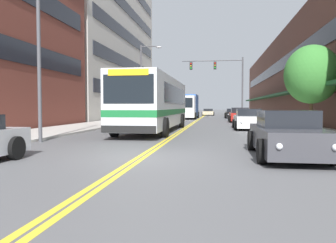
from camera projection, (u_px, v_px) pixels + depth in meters
ground_plane at (202, 117)px, 46.45m from camera, size 240.00×240.00×0.00m
sidewalk_left at (150, 117)px, 47.57m from camera, size 3.95×106.00×0.12m
sidewalk_right at (256, 117)px, 45.32m from camera, size 3.95×106.00×0.12m
centre_line at (202, 117)px, 46.45m from camera, size 0.34×106.00×0.01m
office_tower_left at (89, 14)px, 45.66m from camera, size 12.08×29.89×29.06m
storefront_row_right at (303, 79)px, 44.15m from camera, size 9.10×68.00×10.49m
city_bus at (156, 102)px, 20.60m from camera, size 2.89×12.55×3.23m
car_charcoal_parked_left_near at (152, 116)px, 32.92m from camera, size 2.02×4.23×1.21m
car_slate_blue_parked_left_mid at (162, 114)px, 39.69m from camera, size 2.21×4.18×1.37m
car_dark_grey_parked_right_foreground at (287, 135)px, 9.96m from camera, size 2.06×4.61×1.42m
car_red_parked_right_mid at (240, 115)px, 32.60m from camera, size 2.15×4.71×1.43m
car_white_parked_right_far at (249, 120)px, 22.29m from camera, size 2.07×4.69×1.38m
car_black_parked_right_end at (233, 114)px, 43.59m from camera, size 2.19×4.44×1.26m
car_beige_moving_lead at (208, 112)px, 57.20m from camera, size 2.11×4.14×1.15m
box_truck at (187, 106)px, 41.54m from camera, size 2.83×7.67×3.06m
traffic_signal_mast at (222, 75)px, 39.89m from camera, size 7.44×0.38×7.50m
street_lamp_left_near at (43, 15)px, 13.85m from camera, size 2.07×0.28×9.33m
street_lamp_left_far at (144, 76)px, 32.49m from camera, size 2.16×0.28×7.62m
street_tree_right_mid at (312, 75)px, 20.94m from camera, size 3.41×3.41×5.35m
fire_hydrant at (284, 124)px, 18.24m from camera, size 0.30×0.22×0.90m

